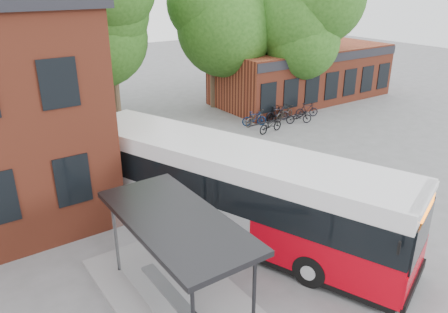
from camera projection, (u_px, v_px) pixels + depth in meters
ground at (273, 239)px, 16.05m from camera, size 100.00×100.00×0.00m
shop_row at (303, 73)px, 33.84m from camera, size 14.00×6.20×4.00m
bus_shelter at (178, 262)px, 12.36m from camera, size 3.60×7.00×2.90m
bike_rail at (280, 121)px, 28.47m from camera, size 5.20×0.10×0.38m
tree_1 at (112, 41)px, 27.49m from camera, size 7.92×7.92×10.40m
tree_2 at (213, 30)px, 30.32m from camera, size 7.92×7.92×11.00m
tree_3 at (305, 44)px, 30.26m from camera, size 7.04×7.04×9.28m
city_bus at (230, 191)px, 15.94m from camera, size 7.37×13.43×3.38m
bicycle_0 at (255, 118)px, 28.16m from camera, size 2.00×1.14×0.99m
bicycle_1 at (254, 119)px, 28.06m from camera, size 1.65×1.09×0.97m
bicycle_2 at (270, 125)px, 26.85m from camera, size 1.92×0.84×0.98m
bicycle_3 at (278, 114)px, 29.06m from camera, size 1.68×0.98×0.98m
bicycle_4 at (284, 113)px, 29.15m from camera, size 1.97×1.10×0.98m
bicycle_5 at (275, 113)px, 29.01m from camera, size 1.77×0.76×1.03m
bicycle_6 at (299, 117)px, 28.54m from camera, size 1.82×1.25×0.90m
bicycle_7 at (307, 110)px, 29.86m from camera, size 1.68×1.04×0.98m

